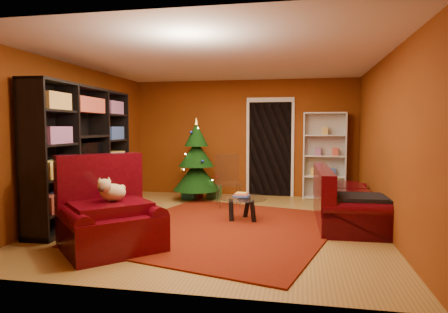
% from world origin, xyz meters
% --- Properties ---
extents(floor, '(5.00, 5.50, 0.05)m').
position_xyz_m(floor, '(0.00, 0.00, -0.03)').
color(floor, olive).
rests_on(floor, ground).
extents(ceiling, '(5.00, 5.50, 0.05)m').
position_xyz_m(ceiling, '(0.00, 0.00, 2.62)').
color(ceiling, silver).
rests_on(ceiling, wall_back).
extents(wall_back, '(5.00, 0.05, 2.60)m').
position_xyz_m(wall_back, '(0.00, 2.77, 1.30)').
color(wall_back, '#77340E').
rests_on(wall_back, ground).
extents(wall_left, '(0.05, 5.50, 2.60)m').
position_xyz_m(wall_left, '(-2.52, 0.00, 1.30)').
color(wall_left, '#77340E').
rests_on(wall_left, ground).
extents(wall_right, '(0.05, 5.50, 2.60)m').
position_xyz_m(wall_right, '(2.52, 0.00, 1.30)').
color(wall_right, '#77340E').
rests_on(wall_right, ground).
extents(doorway, '(1.06, 0.60, 2.16)m').
position_xyz_m(doorway, '(0.60, 2.73, 1.05)').
color(doorway, black).
rests_on(doorway, floor).
extents(rug, '(3.95, 4.31, 0.02)m').
position_xyz_m(rug, '(0.13, -0.34, 0.01)').
color(rug, '#651808').
rests_on(rug, floor).
extents(media_unit, '(0.58, 2.90, 2.21)m').
position_xyz_m(media_unit, '(-2.27, -0.13, 1.10)').
color(media_unit, black).
rests_on(media_unit, floor).
extents(christmas_tree, '(1.05, 1.05, 1.76)m').
position_xyz_m(christmas_tree, '(-0.89, 1.92, 0.85)').
color(christmas_tree, black).
rests_on(christmas_tree, floor).
extents(gift_box_teal, '(0.34, 0.34, 0.30)m').
position_xyz_m(gift_box_teal, '(-1.05, 2.02, 0.15)').
color(gift_box_teal, '#196C6C').
rests_on(gift_box_teal, floor).
extents(gift_box_green, '(0.29, 0.29, 0.28)m').
position_xyz_m(gift_box_green, '(-0.56, 2.19, 0.14)').
color(gift_box_green, '#2F7037').
rests_on(gift_box_green, floor).
extents(gift_box_red, '(0.22, 0.22, 0.22)m').
position_xyz_m(gift_box_red, '(-0.93, 2.09, 0.11)').
color(gift_box_red, maroon).
rests_on(gift_box_red, floor).
extents(white_bookshelf, '(0.90, 0.35, 1.91)m').
position_xyz_m(white_bookshelf, '(1.78, 2.57, 0.93)').
color(white_bookshelf, white).
rests_on(white_bookshelf, floor).
extents(armchair, '(1.74, 1.74, 0.96)m').
position_xyz_m(armchair, '(-1.08, -1.60, 0.48)').
color(armchair, '#38030A').
rests_on(armchair, rug).
extents(dog, '(0.50, 0.49, 0.31)m').
position_xyz_m(dog, '(-1.07, -1.53, 0.72)').
color(dog, beige).
rests_on(dog, armchair).
extents(sofa, '(0.99, 2.12, 0.91)m').
position_xyz_m(sofa, '(2.02, 0.38, 0.45)').
color(sofa, '#38030A').
rests_on(sofa, rug).
extents(coffee_table, '(0.86, 0.86, 0.48)m').
position_xyz_m(coffee_table, '(0.37, 0.21, 0.20)').
color(coffee_table, gray).
rests_on(coffee_table, rug).
extents(acrylic_chair, '(0.62, 0.64, 0.93)m').
position_xyz_m(acrylic_chair, '(-0.08, 1.26, 0.46)').
color(acrylic_chair, '#66605B').
rests_on(acrylic_chair, rug).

